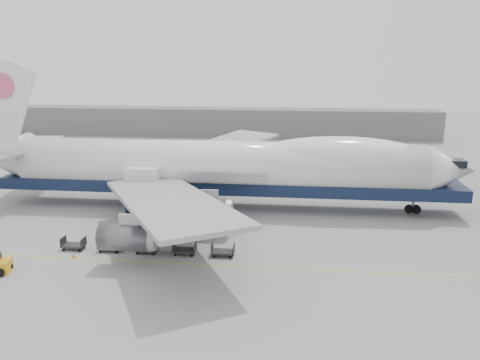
# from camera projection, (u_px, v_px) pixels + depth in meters

# --- Properties ---
(ground) EXTENTS (260.00, 260.00, 0.00)m
(ground) POSITION_uv_depth(u_px,v_px,m) (203.00, 241.00, 50.82)
(ground) COLOR gray
(ground) RESTS_ON ground
(apron_line) EXTENTS (60.00, 0.15, 0.01)m
(apron_line) POSITION_uv_depth(u_px,v_px,m) (191.00, 264.00, 45.05)
(apron_line) COLOR gold
(apron_line) RESTS_ON ground
(hangar) EXTENTS (110.00, 8.00, 7.00)m
(hangar) POSITION_uv_depth(u_px,v_px,m) (214.00, 122.00, 118.30)
(hangar) COLOR slate
(hangar) RESTS_ON ground
(airliner) EXTENTS (67.00, 55.30, 19.98)m
(airliner) POSITION_uv_depth(u_px,v_px,m) (224.00, 166.00, 60.87)
(airliner) COLOR white
(airliner) RESTS_ON ground
(catering_truck) EXTENTS (4.64, 3.31, 6.00)m
(catering_truck) POSITION_uv_depth(u_px,v_px,m) (144.00, 187.00, 59.09)
(catering_truck) COLOR navy
(catering_truck) RESTS_ON ground
(traffic_cone) EXTENTS (0.35, 0.35, 0.51)m
(traffic_cone) POSITION_uv_depth(u_px,v_px,m) (74.00, 256.00, 46.37)
(traffic_cone) COLOR orange
(traffic_cone) RESTS_ON ground
(dolly_0) EXTENTS (2.30, 1.35, 1.30)m
(dolly_0) POSITION_uv_depth(u_px,v_px,m) (74.00, 245.00, 48.36)
(dolly_0) COLOR #2D2D30
(dolly_0) RESTS_ON ground
(dolly_1) EXTENTS (2.30, 1.35, 1.30)m
(dolly_1) POSITION_uv_depth(u_px,v_px,m) (110.00, 246.00, 47.96)
(dolly_1) COLOR #2D2D30
(dolly_1) RESTS_ON ground
(dolly_2) EXTENTS (2.30, 1.35, 1.30)m
(dolly_2) POSITION_uv_depth(u_px,v_px,m) (147.00, 248.00, 47.55)
(dolly_2) COLOR #2D2D30
(dolly_2) RESTS_ON ground
(dolly_3) EXTENTS (2.30, 1.35, 1.30)m
(dolly_3) POSITION_uv_depth(u_px,v_px,m) (185.00, 249.00, 47.15)
(dolly_3) COLOR #2D2D30
(dolly_3) RESTS_ON ground
(dolly_4) EXTENTS (2.30, 1.35, 1.30)m
(dolly_4) POSITION_uv_depth(u_px,v_px,m) (223.00, 251.00, 46.74)
(dolly_4) COLOR #2D2D30
(dolly_4) RESTS_ON ground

